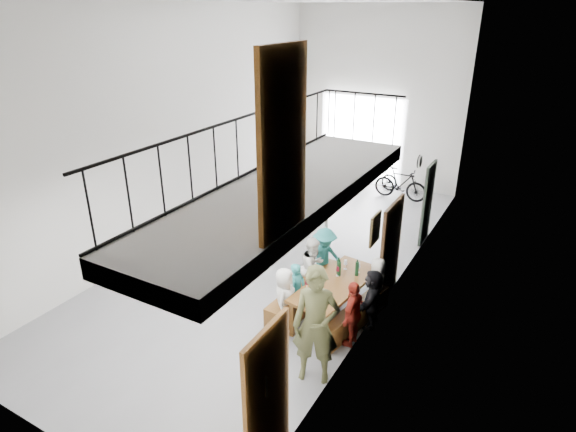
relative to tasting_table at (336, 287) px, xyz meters
The scene contains 24 objects.
floor 2.80m from the tasting_table, 142.45° to the left, with size 12.00×12.00×0.00m, color slate.
room_walls 3.93m from the tasting_table, 142.45° to the left, with size 12.00×12.00×12.00m.
gateway_portal 8.04m from the tasting_table, 108.56° to the left, with size 2.80×0.08×2.80m, color white.
right_wall_decor 1.19m from the tasting_table, 21.25° to the right, with size 0.07×8.28×5.07m.
balcony 2.70m from the tasting_table, 96.64° to the right, with size 1.52×5.62×4.00m.
tasting_table is the anchor object (origin of this frame).
bench_inner 0.80m from the tasting_table, behind, with size 0.36×2.26×0.52m, color brown.
bench_wall 0.64m from the tasting_table, ahead, with size 0.25×1.93×0.44m, color brown.
tableware 0.34m from the tasting_table, 98.92° to the left, with size 0.65×1.07×0.35m.
side_bench 5.49m from the tasting_table, 148.22° to the left, with size 0.31×1.42×0.40m, color brown.
oak_barrel 8.22m from the tasting_table, 122.43° to the left, with size 0.69×0.69×1.01m.
serving_counter 7.96m from the tasting_table, 113.46° to the left, with size 1.76×0.49×0.93m, color #3C2415.
counter_bottles 7.98m from the tasting_table, 113.43° to the left, with size 1.52×0.18×0.28m.
guest_left_a 0.97m from the tasting_table, 136.44° to the right, with size 0.59×0.38×1.20m, color white.
guest_left_b 0.73m from the tasting_table, 162.08° to the right, with size 0.40×0.26×1.09m, color teal.
guest_left_c 0.85m from the tasting_table, 145.21° to the left, with size 0.64×0.50×1.31m, color white.
guest_left_d 1.17m from the tasting_table, 125.79° to the left, with size 0.86×0.49×1.32m, color teal.
guest_right_a 0.74m from the tasting_table, 42.07° to the right, with size 0.72×0.30×1.23m, color #A2271B.
guest_right_b 0.68m from the tasting_table, 14.79° to the left, with size 1.05×0.34×1.14m, color black.
guest_right_c 0.92m from the tasting_table, 54.17° to the left, with size 0.53×0.34×1.08m, color white.
host_standing 1.62m from the tasting_table, 76.99° to the right, with size 0.72×0.47×1.96m, color #50522E.
potted_plant 2.02m from the tasting_table, 81.18° to the left, with size 0.35×0.30×0.39m, color #1C481E.
bicycle_near 7.50m from the tasting_table, 104.48° to the left, with size 0.55×1.59×0.84m, color black.
bicycle_far 6.65m from the tasting_table, 97.21° to the left, with size 0.46×1.61×0.97m, color black.
Camera 1 is at (5.08, -8.60, 5.38)m, focal length 30.00 mm.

